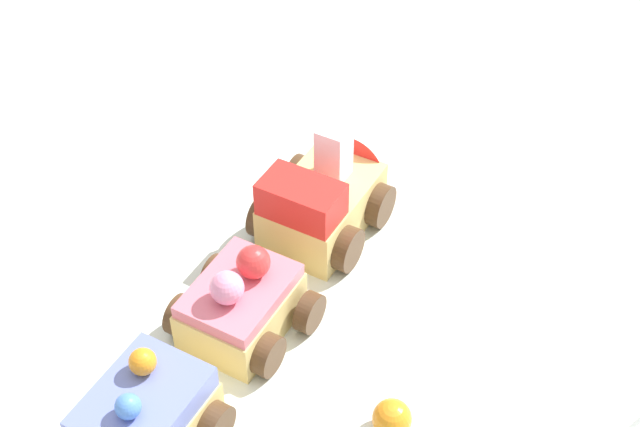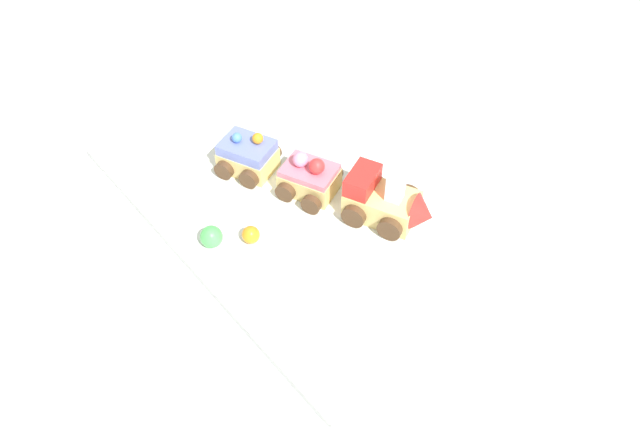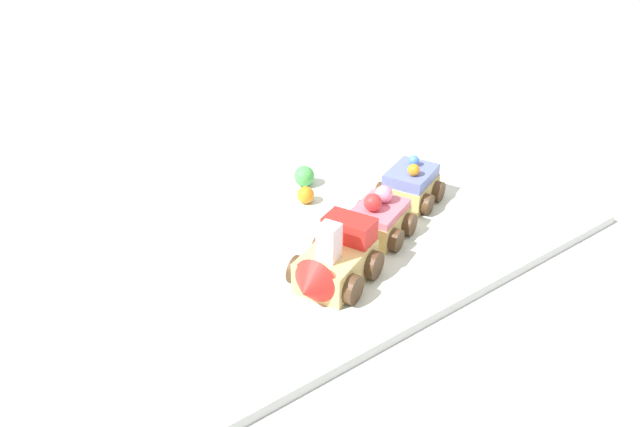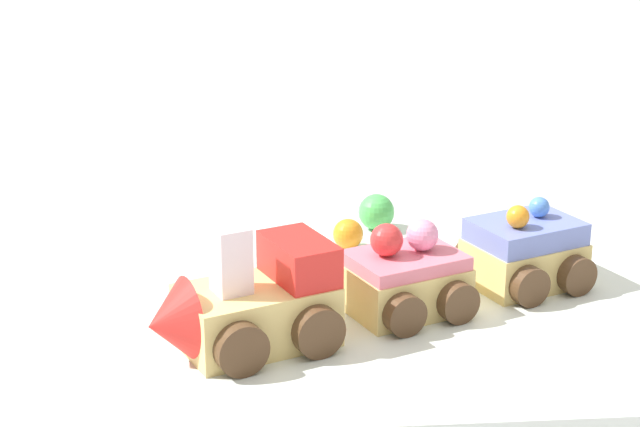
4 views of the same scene
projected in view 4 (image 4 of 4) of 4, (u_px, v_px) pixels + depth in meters
ground_plane at (347, 312)px, 0.73m from camera, size 10.00×10.00×0.00m
display_board at (348, 304)px, 0.73m from camera, size 0.62×0.35×0.01m
cake_train_locomotive at (245, 307)px, 0.64m from camera, size 0.13×0.10×0.08m
cake_car_strawberry at (405, 280)px, 0.70m from camera, size 0.09×0.10×0.06m
cake_car_blueberry at (524, 253)px, 0.74m from camera, size 0.09×0.10×0.06m
gumball_orange at (348, 234)px, 0.81m from camera, size 0.02×0.02×0.02m
gumball_green at (376, 212)px, 0.85m from camera, size 0.03×0.03×0.03m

